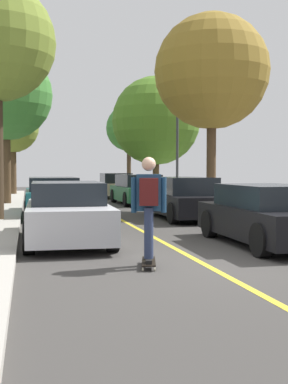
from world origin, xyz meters
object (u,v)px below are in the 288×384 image
object	(u,v)px
parked_car_left_near	(53,197)
street_tree_left_near	(6,95)
street_tree_left_far	(12,127)
streetlamp	(177,137)
parked_car_right_near	(184,199)
parked_car_left_nearest	(67,213)
skateboard	(149,262)
parked_car_right_far	(138,190)
skateboarder	(149,202)
street_tree_right_far	(129,128)
street_tree_right_nearest	(212,72)
parked_car_right_nearest	(268,215)
street_tree_right_near	(156,121)
parked_car_right_farthest	(116,185)

from	to	relation	value
parked_car_left_near	street_tree_left_near	distance (m)	6.89
street_tree_left_far	streetlamp	world-z (taller)	street_tree_left_far
parked_car_right_near	street_tree_left_far	distance (m)	17.34
parked_car_left_nearest	skateboard	size ratio (longest dim) A/B	4.88
parked_car_right_far	skateboarder	bearing A→B (deg)	-101.50
parked_car_left_near	street_tree_right_far	bearing A→B (deg)	69.87
parked_car_right_far	street_tree_right_nearest	size ratio (longest dim) A/B	0.61
parked_car_left_near	parked_car_right_nearest	world-z (taller)	parked_car_left_near
parked_car_right_nearest	street_tree_left_far	size ratio (longest dim) A/B	0.75
street_tree_left_far	street_tree_right_nearest	xyz separation A→B (m)	(7.53, -13.90, 1.03)
parked_car_left_near	street_tree_left_far	distance (m)	14.58
parked_car_right_nearest	parked_car_right_far	size ratio (longest dim) A/B	0.96
street_tree_right_near	skateboarder	xyz separation A→B (m)	(-4.75, -18.23, -3.11)
street_tree_right_near	streetlamp	world-z (taller)	street_tree_right_near
parked_car_left_nearest	parked_car_right_nearest	xyz separation A→B (m)	(4.13, -1.31, -0.02)
street_tree_left_near	street_tree_right_nearest	xyz separation A→B (m)	(7.53, -5.07, 0.36)
parked_car_right_near	street_tree_left_far	size ratio (longest dim) A/B	0.80
parked_car_right_near	parked_car_right_far	distance (m)	7.15
parked_car_right_farthest	street_tree_right_nearest	world-z (taller)	street_tree_right_nearest
parked_car_left_near	street_tree_right_far	xyz separation A→B (m)	(5.83, 15.92, 3.68)
skateboard	parked_car_left_near	bearing A→B (deg)	96.44
parked_car_left_near	street_tree_left_far	bearing A→B (deg)	96.89
street_tree_right_nearest	parked_car_right_far	bearing A→B (deg)	108.38
parked_car_right_farthest	street_tree_left_near	world-z (taller)	street_tree_left_near
skateboarder	skateboard	bearing A→B (deg)	76.81
parked_car_left_near	skateboard	world-z (taller)	parked_car_left_near
parked_car_left_near	street_tree_right_nearest	size ratio (longest dim) A/B	0.65
skateboarder	parked_car_right_nearest	bearing A→B (deg)	31.35
street_tree_right_nearest	street_tree_right_far	world-z (taller)	street_tree_right_nearest
parked_car_right_far	parked_car_right_near	bearing A→B (deg)	-90.00
parked_car_left_near	parked_car_right_far	size ratio (longest dim) A/B	1.06
parked_car_right_far	street_tree_right_near	world-z (taller)	street_tree_right_near
parked_car_right_nearest	streetlamp	xyz separation A→B (m)	(1.75, 12.60, 2.45)
streetlamp	parked_car_left_nearest	bearing A→B (deg)	-117.53
parked_car_right_near	parked_car_right_far	size ratio (longest dim) A/B	1.02
parked_car_right_farthest	street_tree_left_far	xyz separation A→B (m)	(-5.83, 2.78, 3.49)
parked_car_right_far	streetlamp	world-z (taller)	streetlamp
street_tree_left_near	street_tree_right_near	distance (m)	8.25
street_tree_left_far	skateboarder	bearing A→B (deg)	-83.32
parked_car_left_nearest	parked_car_left_near	size ratio (longest dim) A/B	0.91
parked_car_right_nearest	skateboarder	bearing A→B (deg)	-148.65
parked_car_left_nearest	street_tree_right_far	size ratio (longest dim) A/B	0.73
parked_car_right_far	parked_car_right_farthest	xyz separation A→B (m)	(0.00, 6.01, 0.00)
parked_car_right_nearest	street_tree_right_near	distance (m)	16.84
parked_car_right_near	street_tree_right_far	size ratio (longest dim) A/B	0.78
street_tree_right_near	skateboard	world-z (taller)	street_tree_right_near
parked_car_right_farthest	street_tree_right_nearest	xyz separation A→B (m)	(1.70, -11.12, 4.52)
parked_car_right_nearest	street_tree_left_near	bearing A→B (deg)	114.03
parked_car_right_farthest	street_tree_left_far	bearing A→B (deg)	154.50
street_tree_left_far	streetlamp	size ratio (longest dim) A/B	1.11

